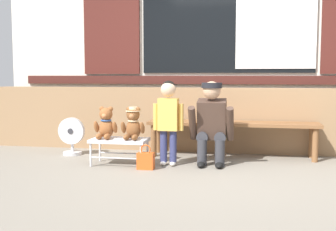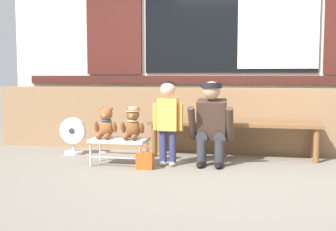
# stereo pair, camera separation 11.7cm
# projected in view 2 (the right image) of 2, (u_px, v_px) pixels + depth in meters

# --- Properties ---
(ground_plane) EXTENTS (60.00, 60.00, 0.00)m
(ground_plane) POSITION_uv_depth(u_px,v_px,m) (214.00, 176.00, 4.32)
(ground_plane) COLOR gray
(brick_low_wall) EXTENTS (6.46, 0.25, 0.85)m
(brick_low_wall) POSITION_uv_depth(u_px,v_px,m) (226.00, 120.00, 5.67)
(brick_low_wall) COLOR #997551
(brick_low_wall) RESTS_ON ground
(shop_facade) EXTENTS (6.59, 0.26, 3.31)m
(shop_facade) POSITION_uv_depth(u_px,v_px,m) (230.00, 29.00, 6.05)
(shop_facade) COLOR silver
(shop_facade) RESTS_ON ground
(wooden_bench_long) EXTENTS (2.10, 0.40, 0.44)m
(wooden_bench_long) POSITION_uv_depth(u_px,v_px,m) (233.00, 127.00, 5.29)
(wooden_bench_long) COLOR brown
(wooden_bench_long) RESTS_ON ground
(small_display_bench) EXTENTS (0.64, 0.36, 0.30)m
(small_display_bench) POSITION_uv_depth(u_px,v_px,m) (119.00, 141.00, 4.87)
(small_display_bench) COLOR silver
(small_display_bench) RESTS_ON ground
(teddy_bear_plain) EXTENTS (0.28, 0.26, 0.36)m
(teddy_bear_plain) POSITION_uv_depth(u_px,v_px,m) (106.00, 124.00, 4.89)
(teddy_bear_plain) COLOR #93562D
(teddy_bear_plain) RESTS_ON small_display_bench
(teddy_bear_with_hat) EXTENTS (0.28, 0.27, 0.36)m
(teddy_bear_with_hat) POSITION_uv_depth(u_px,v_px,m) (133.00, 124.00, 4.82)
(teddy_bear_with_hat) COLOR brown
(teddy_bear_with_hat) RESTS_ON small_display_bench
(child_standing) EXTENTS (0.35, 0.18, 0.96)m
(child_standing) POSITION_uv_depth(u_px,v_px,m) (168.00, 113.00, 4.79)
(child_standing) COLOR navy
(child_standing) RESTS_ON ground
(adult_crouching) EXTENTS (0.50, 0.49, 0.95)m
(adult_crouching) POSITION_uv_depth(u_px,v_px,m) (212.00, 123.00, 4.83)
(adult_crouching) COLOR #333338
(adult_crouching) RESTS_ON ground
(handbag_on_ground) EXTENTS (0.18, 0.11, 0.27)m
(handbag_on_ground) POSITION_uv_depth(u_px,v_px,m) (145.00, 160.00, 4.65)
(handbag_on_ground) COLOR #DB561E
(handbag_on_ground) RESTS_ON ground
(floor_fan) EXTENTS (0.34, 0.24, 0.48)m
(floor_fan) POSITION_uv_depth(u_px,v_px,m) (73.00, 136.00, 5.49)
(floor_fan) COLOR silver
(floor_fan) RESTS_ON ground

